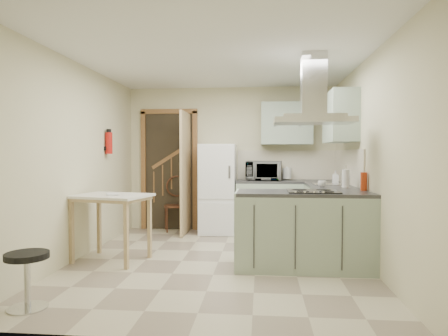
# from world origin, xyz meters

# --- Properties ---
(floor) EXTENTS (4.20, 4.20, 0.00)m
(floor) POSITION_xyz_m (0.00, 0.00, 0.00)
(floor) COLOR #BAB091
(floor) RESTS_ON ground
(ceiling) EXTENTS (4.20, 4.20, 0.00)m
(ceiling) POSITION_xyz_m (0.00, 0.00, 2.50)
(ceiling) COLOR silver
(ceiling) RESTS_ON back_wall
(back_wall) EXTENTS (3.60, 0.00, 3.60)m
(back_wall) POSITION_xyz_m (0.00, 2.10, 1.25)
(back_wall) COLOR beige
(back_wall) RESTS_ON floor
(left_wall) EXTENTS (0.00, 4.20, 4.20)m
(left_wall) POSITION_xyz_m (-1.80, 0.00, 1.25)
(left_wall) COLOR beige
(left_wall) RESTS_ON floor
(right_wall) EXTENTS (0.00, 4.20, 4.20)m
(right_wall) POSITION_xyz_m (1.80, 0.00, 1.25)
(right_wall) COLOR beige
(right_wall) RESTS_ON floor
(doorway) EXTENTS (1.10, 0.12, 2.10)m
(doorway) POSITION_xyz_m (-1.10, 2.07, 1.05)
(doorway) COLOR brown
(doorway) RESTS_ON floor
(fridge) EXTENTS (0.60, 0.60, 1.50)m
(fridge) POSITION_xyz_m (-0.20, 1.80, 0.75)
(fridge) COLOR white
(fridge) RESTS_ON floor
(counter_back) EXTENTS (1.08, 0.60, 0.90)m
(counter_back) POSITION_xyz_m (0.66, 1.80, 0.45)
(counter_back) COLOR #9EB2A0
(counter_back) RESTS_ON floor
(counter_right) EXTENTS (0.60, 1.95, 0.90)m
(counter_right) POSITION_xyz_m (1.50, 1.12, 0.45)
(counter_right) COLOR #9EB2A0
(counter_right) RESTS_ON floor
(splashback) EXTENTS (1.68, 0.02, 0.50)m
(splashback) POSITION_xyz_m (0.96, 2.09, 1.15)
(splashback) COLOR beige
(splashback) RESTS_ON counter_back
(wall_cabinet_back) EXTENTS (0.85, 0.35, 0.70)m
(wall_cabinet_back) POSITION_xyz_m (0.95, 1.93, 1.85)
(wall_cabinet_back) COLOR #9EB2A0
(wall_cabinet_back) RESTS_ON back_wall
(wall_cabinet_right) EXTENTS (0.35, 0.90, 0.70)m
(wall_cabinet_right) POSITION_xyz_m (1.62, 0.85, 1.85)
(wall_cabinet_right) COLOR #9EB2A0
(wall_cabinet_right) RESTS_ON right_wall
(peninsula) EXTENTS (1.55, 0.65, 0.90)m
(peninsula) POSITION_xyz_m (1.02, -0.18, 0.45)
(peninsula) COLOR #9EB2A0
(peninsula) RESTS_ON floor
(hob) EXTENTS (0.58, 0.50, 0.01)m
(hob) POSITION_xyz_m (1.12, -0.18, 0.91)
(hob) COLOR black
(hob) RESTS_ON peninsula
(extractor_hood) EXTENTS (0.90, 0.55, 0.10)m
(extractor_hood) POSITION_xyz_m (1.12, -0.18, 1.72)
(extractor_hood) COLOR silver
(extractor_hood) RESTS_ON ceiling
(sink) EXTENTS (0.45, 0.40, 0.01)m
(sink) POSITION_xyz_m (1.50, 0.95, 0.91)
(sink) COLOR silver
(sink) RESTS_ON counter_right
(fire_extinguisher) EXTENTS (0.10, 0.10, 0.32)m
(fire_extinguisher) POSITION_xyz_m (-1.74, 0.90, 1.50)
(fire_extinguisher) COLOR #B2140F
(fire_extinguisher) RESTS_ON left_wall
(drop_leaf_table) EXTENTS (1.01, 0.85, 0.83)m
(drop_leaf_table) POSITION_xyz_m (-1.34, -0.07, 0.42)
(drop_leaf_table) COLOR #D8B185
(drop_leaf_table) RESTS_ON floor
(bentwood_chair) EXTENTS (0.49, 0.49, 0.87)m
(bentwood_chair) POSITION_xyz_m (-0.97, 1.93, 0.43)
(bentwood_chair) COLOR #50221A
(bentwood_chair) RESTS_ON floor
(stool) EXTENTS (0.47, 0.47, 0.49)m
(stool) POSITION_xyz_m (-1.48, -1.64, 0.25)
(stool) COLOR black
(stool) RESTS_ON floor
(microwave) EXTENTS (0.61, 0.43, 0.32)m
(microwave) POSITION_xyz_m (0.57, 1.79, 1.06)
(microwave) COLOR black
(microwave) RESTS_ON counter_back
(kettle) EXTENTS (0.16, 0.16, 0.22)m
(kettle) POSITION_xyz_m (0.96, 1.93, 1.01)
(kettle) COLOR silver
(kettle) RESTS_ON counter_back
(cereal_box) EXTENTS (0.08, 0.20, 0.30)m
(cereal_box) POSITION_xyz_m (0.80, 1.95, 1.05)
(cereal_box) COLOR orange
(cereal_box) RESTS_ON counter_back
(soap_bottle) EXTENTS (0.10, 0.10, 0.19)m
(soap_bottle) POSITION_xyz_m (1.64, 1.22, 1.00)
(soap_bottle) COLOR silver
(soap_bottle) RESTS_ON counter_right
(paper_towel) EXTENTS (0.12, 0.12, 0.24)m
(paper_towel) POSITION_xyz_m (1.61, 0.38, 1.02)
(paper_towel) COLOR silver
(paper_towel) RESTS_ON counter_right
(cup) EXTENTS (0.14, 0.14, 0.09)m
(cup) POSITION_xyz_m (1.33, 0.47, 0.94)
(cup) COLOR white
(cup) RESTS_ON counter_right
(red_bottle) EXTENTS (0.10, 0.10, 0.22)m
(red_bottle) POSITION_xyz_m (1.75, 0.02, 1.01)
(red_bottle) COLOR #B1310F
(red_bottle) RESTS_ON peninsula
(book) EXTENTS (0.22, 0.25, 0.09)m
(book) POSITION_xyz_m (-1.38, -0.13, 0.88)
(book) COLOR #A35036
(book) RESTS_ON drop_leaf_table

